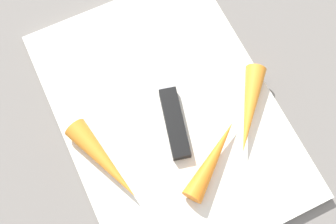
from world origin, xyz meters
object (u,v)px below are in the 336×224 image
(carrot_longest, at_px, (104,161))
(carrot_shortest, at_px, (213,159))
(carrot_medium, at_px, (250,109))
(knife, at_px, (173,113))
(cutting_board, at_px, (168,114))

(carrot_longest, relative_size, carrot_shortest, 1.07)
(carrot_medium, height_order, carrot_shortest, same)
(carrot_medium, height_order, carrot_longest, carrot_longest)
(knife, bearing_deg, carrot_longest, 116.37)
(knife, xyz_separation_m, carrot_medium, (-0.04, -0.09, 0.01))
(knife, bearing_deg, cutting_board, 45.58)
(cutting_board, bearing_deg, carrot_longest, 106.11)
(carrot_longest, bearing_deg, knife, 86.15)
(cutting_board, height_order, carrot_longest, carrot_longest)
(cutting_board, relative_size, carrot_shortest, 3.41)
(cutting_board, xyz_separation_m, knife, (-0.01, -0.00, 0.01))
(knife, relative_size, carrot_medium, 1.77)
(knife, xyz_separation_m, carrot_longest, (-0.02, 0.10, 0.01))
(carrot_shortest, bearing_deg, knife, 67.76)
(cutting_board, height_order, knife, knife)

